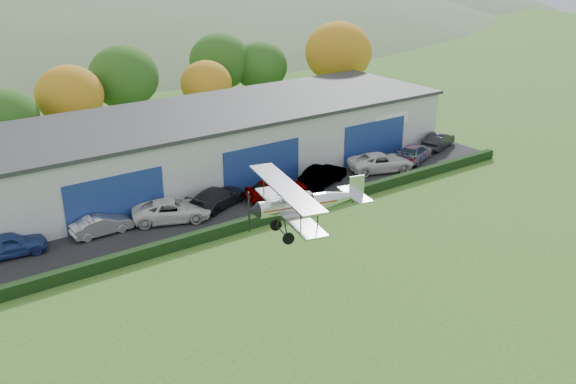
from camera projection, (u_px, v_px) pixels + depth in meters
ground at (424, 343)px, 30.59m from camera, size 300.00×300.00×0.00m
apron at (248, 197)px, 48.06m from camera, size 48.00×9.00×0.05m
hedge at (284, 213)px, 44.30m from camera, size 46.00×0.60×0.80m
hangar at (223, 138)px, 53.44m from camera, size 40.60×12.60×5.30m
tree_belt at (118, 85)px, 59.65m from camera, size 75.70×13.22×10.12m
car_0 at (9, 245)px, 38.71m from camera, size 4.64×2.29×1.52m
car_1 at (101, 225)px, 41.67m from camera, size 4.06×1.47×1.33m
car_2 at (172, 210)px, 43.70m from camera, size 6.04×4.39×1.53m
car_3 at (217, 197)px, 45.97m from camera, size 5.58×3.89×1.50m
car_4 at (277, 189)px, 47.40m from camera, size 5.06×2.57×1.65m
car_5 at (323, 175)px, 50.19m from camera, size 5.20×3.28×1.62m
car_6 at (381, 162)px, 53.25m from camera, size 6.16×4.31×1.56m
car_7 at (414, 152)px, 55.84m from camera, size 5.51×3.87×1.48m
car_8 at (438, 140)px, 59.22m from camera, size 4.79×3.00×1.49m
biplane at (303, 202)px, 29.64m from camera, size 6.08×6.92×2.58m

